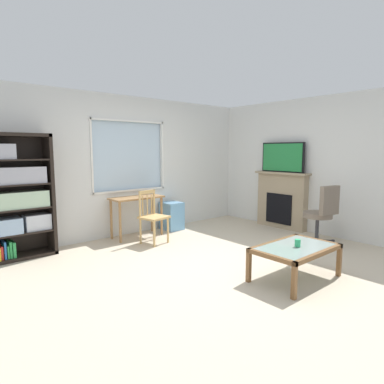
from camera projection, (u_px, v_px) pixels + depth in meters
The scene contains 12 objects.
ground at pixel (213, 263), 4.67m from camera, with size 6.24×5.50×0.02m, color beige.
wall_back_with_window at pixel (131, 167), 6.20m from camera, with size 5.24×0.15×2.57m.
wall_right at pixel (315, 166), 6.23m from camera, with size 0.12×4.70×2.57m, color silver.
bookshelf at pixel (17, 197), 4.76m from camera, with size 0.90×0.38×1.82m.
desk_under_window at pixel (137, 204), 5.96m from camera, with size 0.96×0.43×0.74m.
wooden_chair at pixel (153, 216), 5.58m from camera, with size 0.49×0.48×0.90m.
plastic_drawer_unit at pixel (172, 216), 6.57m from camera, with size 0.35×0.40×0.55m, color #72ADDB.
fireplace at pixel (282, 200), 6.68m from camera, with size 0.26×1.17×1.14m.
tv at pixel (283, 157), 6.56m from camera, with size 0.06×0.95×0.59m.
office_chair at pixel (322, 211), 5.53m from camera, with size 0.58×0.59×1.00m.
coffee_table at pixel (295, 250), 4.02m from camera, with size 1.06×0.67×0.42m.
sippy_cup at pixel (298, 243), 3.99m from camera, with size 0.07×0.07×0.09m, color #33B770.
Camera 1 is at (-3.16, -3.22, 1.59)m, focal length 30.70 mm.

